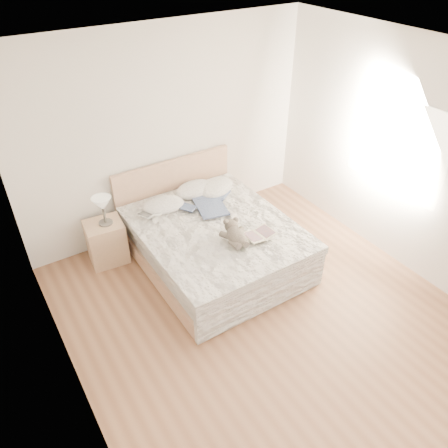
% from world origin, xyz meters
% --- Properties ---
extents(floor, '(4.00, 4.50, 0.00)m').
position_xyz_m(floor, '(0.00, 0.00, 0.00)').
color(floor, brown).
rests_on(floor, ground).
extents(ceiling, '(4.00, 4.50, 0.00)m').
position_xyz_m(ceiling, '(0.00, 0.00, 2.70)').
color(ceiling, white).
rests_on(ceiling, ground).
extents(wall_back, '(4.00, 0.02, 2.70)m').
position_xyz_m(wall_back, '(0.00, 2.25, 1.35)').
color(wall_back, silver).
rests_on(wall_back, ground).
extents(wall_left, '(0.02, 4.50, 2.70)m').
position_xyz_m(wall_left, '(-2.00, 0.00, 1.35)').
color(wall_left, silver).
rests_on(wall_left, ground).
extents(wall_right, '(0.02, 4.50, 2.70)m').
position_xyz_m(wall_right, '(2.00, 0.00, 1.35)').
color(wall_right, silver).
rests_on(wall_right, ground).
extents(window, '(0.02, 1.30, 1.10)m').
position_xyz_m(window, '(1.99, 0.30, 1.45)').
color(window, white).
rests_on(window, wall_right).
extents(bed, '(1.72, 2.14, 1.00)m').
position_xyz_m(bed, '(0.00, 1.19, 0.31)').
color(bed, tan).
rests_on(bed, floor).
extents(nightstand, '(0.49, 0.44, 0.56)m').
position_xyz_m(nightstand, '(-1.11, 1.92, 0.28)').
color(nightstand, tan).
rests_on(nightstand, floor).
extents(table_lamp, '(0.30, 0.30, 0.37)m').
position_xyz_m(table_lamp, '(-1.08, 1.91, 0.82)').
color(table_lamp, '#48433E').
rests_on(table_lamp, nightstand).
extents(pillow_left, '(0.58, 0.44, 0.16)m').
position_xyz_m(pillow_left, '(-0.35, 1.79, 0.64)').
color(pillow_left, silver).
rests_on(pillow_left, bed).
extents(pillow_middle, '(0.60, 0.46, 0.17)m').
position_xyz_m(pillow_middle, '(0.18, 1.91, 0.64)').
color(pillow_middle, silver).
rests_on(pillow_middle, bed).
extents(pillow_right, '(0.69, 0.64, 0.17)m').
position_xyz_m(pillow_right, '(0.44, 1.80, 0.64)').
color(pillow_right, silver).
rests_on(pillow_right, bed).
extents(blouse, '(0.66, 0.69, 0.02)m').
position_xyz_m(blouse, '(0.14, 1.45, 0.63)').
color(blouse, '#354367').
rests_on(blouse, bed).
extents(photo_book, '(0.34, 0.30, 0.02)m').
position_xyz_m(photo_book, '(-0.57, 1.71, 0.63)').
color(photo_book, white).
rests_on(photo_book, bed).
extents(childrens_book, '(0.38, 0.27, 0.02)m').
position_xyz_m(childrens_book, '(0.30, 0.64, 0.63)').
color(childrens_book, beige).
rests_on(childrens_book, bed).
extents(teddy_bear, '(0.33, 0.42, 0.20)m').
position_xyz_m(teddy_bear, '(-0.00, 0.67, 0.65)').
color(teddy_bear, '#5E5349').
rests_on(teddy_bear, bed).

